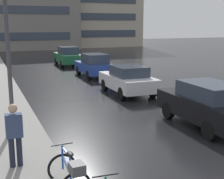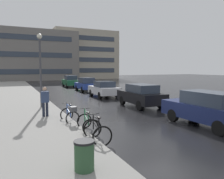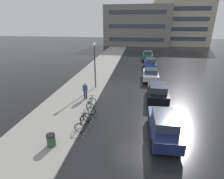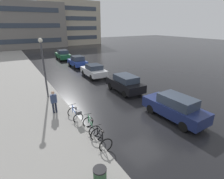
% 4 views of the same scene
% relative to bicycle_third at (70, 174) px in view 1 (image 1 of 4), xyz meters
% --- Properties ---
extents(bicycle_third, '(0.74, 1.34, 0.99)m').
position_rel_bicycle_third_xyz_m(bicycle_third, '(0.00, 0.00, 0.00)').
color(bicycle_third, black).
rests_on(bicycle_third, ground).
extents(car_black, '(1.96, 4.14, 1.60)m').
position_rel_bicycle_third_xyz_m(car_black, '(5.82, 2.72, 0.32)').
color(car_black, black).
rests_on(car_black, ground).
extents(car_white, '(1.96, 3.97, 1.51)m').
position_rel_bicycle_third_xyz_m(car_white, '(5.47, 8.69, 0.27)').
color(car_white, silver).
rests_on(car_white, ground).
extents(car_blue, '(1.86, 3.94, 1.62)m').
position_rel_bicycle_third_xyz_m(car_blue, '(5.69, 14.71, 0.31)').
color(car_blue, navy).
rests_on(car_blue, ground).
extents(car_green, '(1.97, 4.36, 1.70)m').
position_rel_bicycle_third_xyz_m(car_green, '(5.53, 21.49, 0.34)').
color(car_green, '#1E6038').
rests_on(car_green, ground).
extents(pedestrian, '(0.40, 0.24, 1.75)m').
position_rel_bicycle_third_xyz_m(pedestrian, '(-0.96, 1.60, 0.49)').
color(pedestrian, '#1E2333').
rests_on(pedestrian, ground).
extents(streetlamp, '(0.34, 0.34, 4.99)m').
position_rel_bicycle_third_xyz_m(streetlamp, '(-0.76, 4.75, 2.56)').
color(streetlamp, '#424247').
rests_on(streetlamp, ground).
extents(building_facade_main, '(19.05, 7.76, 11.28)m').
position_rel_bicycle_third_xyz_m(building_facade_main, '(2.66, 43.07, 5.14)').
color(building_facade_main, gray).
rests_on(building_facade_main, ground).
extents(building_facade_side, '(16.42, 7.94, 12.38)m').
position_rel_bicycle_third_xyz_m(building_facade_side, '(15.48, 45.21, 5.69)').
color(building_facade_side, '#B2A893').
rests_on(building_facade_side, ground).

